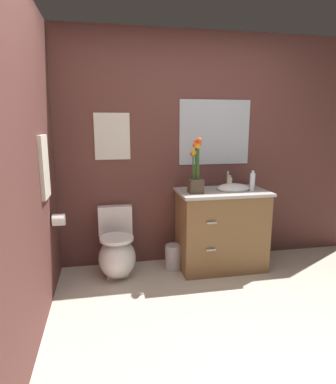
% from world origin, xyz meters
% --- Properties ---
extents(ground_plane, '(8.77, 8.77, 0.00)m').
position_xyz_m(ground_plane, '(0.00, 0.00, 0.00)').
color(ground_plane, beige).
extents(wall_back, '(4.09, 0.05, 2.50)m').
position_xyz_m(wall_back, '(0.20, 1.64, 1.25)').
color(wall_back, brown).
rests_on(wall_back, ground_plane).
extents(wall_left, '(0.05, 4.52, 2.50)m').
position_xyz_m(wall_left, '(-1.34, 0.48, 1.25)').
color(wall_left, brown).
rests_on(wall_left, ground_plane).
extents(toilet, '(0.38, 0.59, 0.69)m').
position_xyz_m(toilet, '(-0.72, 1.34, 0.24)').
color(toilet, white).
rests_on(toilet, ground_plane).
extents(vanity_cabinet, '(0.94, 0.56, 1.04)m').
position_xyz_m(vanity_cabinet, '(0.40, 1.31, 0.44)').
color(vanity_cabinet, brown).
rests_on(vanity_cabinet, ground_plane).
extents(flower_vase, '(0.14, 0.14, 0.56)m').
position_xyz_m(flower_vase, '(0.08, 1.25, 1.07)').
color(flower_vase, '#4C3D2D').
rests_on(flower_vase, vanity_cabinet).
extents(soap_bottle, '(0.05, 0.05, 0.21)m').
position_xyz_m(soap_bottle, '(0.70, 1.25, 0.95)').
color(soap_bottle, white).
rests_on(soap_bottle, vanity_cabinet).
extents(lotion_bottle, '(0.05, 0.05, 0.15)m').
position_xyz_m(lotion_bottle, '(0.50, 1.39, 0.92)').
color(lotion_bottle, beige).
rests_on(lotion_bottle, vanity_cabinet).
extents(hand_wash_bottle, '(0.06, 0.06, 0.19)m').
position_xyz_m(hand_wash_bottle, '(0.75, 1.35, 0.94)').
color(hand_wash_bottle, teal).
rests_on(hand_wash_bottle, vanity_cabinet).
extents(trash_bin, '(0.18, 0.18, 0.27)m').
position_xyz_m(trash_bin, '(-0.12, 1.35, 0.14)').
color(trash_bin, '#B7B7BC').
rests_on(trash_bin, ground_plane).
extents(wall_poster, '(0.37, 0.01, 0.48)m').
position_xyz_m(wall_poster, '(-0.72, 1.61, 1.41)').
color(wall_poster, silver).
extents(wall_mirror, '(0.80, 0.01, 0.70)m').
position_xyz_m(wall_mirror, '(0.40, 1.61, 1.45)').
color(wall_mirror, '#B2BCC6').
extents(hanging_towel, '(0.03, 0.28, 0.52)m').
position_xyz_m(hanging_towel, '(-1.30, 0.94, 1.20)').
color(hanging_towel, beige).
extents(toilet_paper_roll, '(0.11, 0.11, 0.11)m').
position_xyz_m(toilet_paper_roll, '(-1.24, 1.14, 0.68)').
color(toilet_paper_roll, white).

